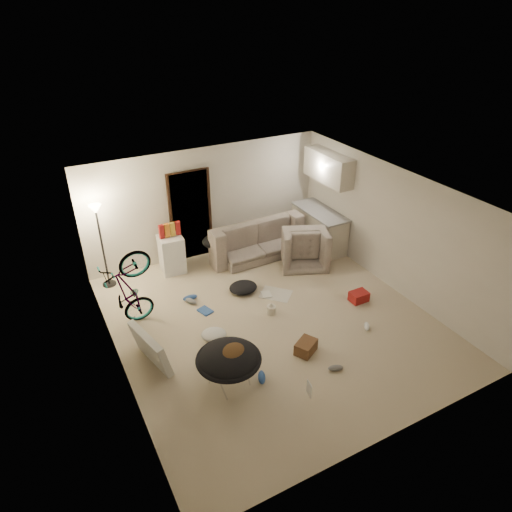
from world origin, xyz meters
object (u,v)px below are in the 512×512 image
kitchen_counter (319,229)px  mini_fridge (172,254)px  floor_lamp (99,229)px  juicer (271,309)px  armchair (302,247)px  sofa (252,240)px  tv_box (150,348)px  drink_case_b (359,296)px  drink_case_a (306,347)px  saucer_chair (229,364)px  bicycle (132,307)px

kitchen_counter → mini_fridge: bearing=171.0°
floor_lamp → juicer: floor_lamp is taller
floor_lamp → kitchen_counter: size_ratio=1.21×
kitchen_counter → armchair: size_ratio=1.47×
sofa → tv_box: (-3.18, -2.52, -0.01)m
sofa → armchair: size_ratio=2.22×
kitchen_counter → mini_fridge: kitchen_counter is taller
armchair → drink_case_b: (0.13, -1.88, -0.23)m
tv_box → drink_case_b: size_ratio=2.78×
drink_case_a → juicer: (0.01, 1.21, -0.01)m
kitchen_counter → juicer: size_ratio=6.08×
floor_lamp → kitchen_counter: 4.95m
sofa → saucer_chair: bearing=56.3°
armchair → juicer: armchair is taller
bicycle → mini_fridge: bearing=-42.5°
floor_lamp → saucer_chair: floor_lamp is taller
bicycle → floor_lamp: bearing=1.2°
mini_fridge → drink_case_b: mini_fridge is taller
sofa → mini_fridge: bearing=-4.2°
mini_fridge → saucer_chair: size_ratio=0.83×
kitchen_counter → drink_case_a: size_ratio=3.96×
floor_lamp → armchair: (4.11, -1.04, -0.98)m
bicycle → juicer: 2.57m
drink_case_a → drink_case_b: (1.75, 0.76, -0.01)m
sofa → drink_case_b: 2.89m
floor_lamp → bicycle: floor_lamp is taller
armchair → tv_box: bearing=46.1°
bicycle → tv_box: size_ratio=1.68×
armchair → drink_case_a: 3.11m
sofa → mini_fridge: mini_fridge is taller
bicycle → sofa: bearing=-68.5°
saucer_chair → drink_case_a: (1.46, 0.06, -0.31)m
mini_fridge → drink_case_a: bearing=-69.4°
drink_case_a → drink_case_b: bearing=-5.9°
floor_lamp → drink_case_a: (2.48, -3.68, -1.20)m
tv_box → bicycle: bearing=76.8°
floor_lamp → kitchen_counter: floor_lamp is taller
juicer → mini_fridge: bearing=115.5°
kitchen_counter → tv_box: bearing=-156.4°
sofa → juicer: (-0.79, -2.27, -0.23)m
floor_lamp → sofa: floor_lamp is taller
kitchen_counter → drink_case_a: kitchen_counter is taller
mini_fridge → drink_case_b: size_ratio=2.39×
kitchen_counter → saucer_chair: size_ratio=1.50×
saucer_chair → drink_case_b: saucer_chair is taller
armchair → juicer: size_ratio=4.13×
saucer_chair → drink_case_b: 3.33m
sofa → saucer_chair: size_ratio=2.25×
drink_case_a → floor_lamp: bearing=94.7°
sofa → bicycle: size_ratio=1.39×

